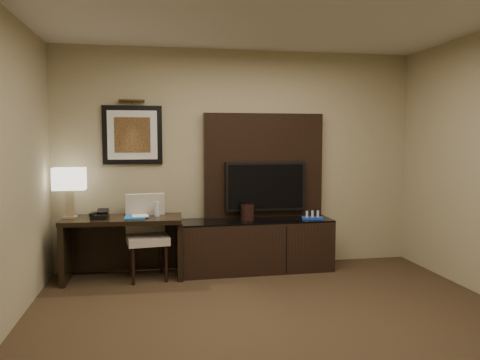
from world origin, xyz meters
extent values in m
cube|color=#352517|center=(0.00, 0.00, -0.01)|extent=(4.50, 5.00, 0.01)
cube|color=tan|center=(0.00, 2.50, 1.35)|extent=(4.50, 0.01, 2.70)
cube|color=black|center=(-1.41, 2.15, 0.36)|extent=(1.35, 0.63, 0.71)
cube|color=black|center=(0.17, 2.20, 0.31)|extent=(1.83, 0.54, 0.63)
cube|color=black|center=(0.30, 2.44, 1.27)|extent=(1.50, 0.12, 1.30)
cube|color=black|center=(0.30, 2.34, 1.02)|extent=(1.00, 0.08, 0.60)
cube|color=black|center=(-1.30, 2.48, 1.65)|extent=(0.70, 0.04, 0.70)
cylinder|color=#3C2C13|center=(-1.30, 2.44, 2.05)|extent=(0.04, 0.04, 0.30)
cube|color=#195AA5|center=(-1.27, 2.09, 0.72)|extent=(0.23, 0.31, 0.02)
imported|color=tan|center=(-1.31, 2.13, 0.83)|extent=(0.18, 0.05, 0.24)
cylinder|color=silver|center=(-1.03, 2.16, 0.80)|extent=(0.06, 0.06, 0.17)
cylinder|color=black|center=(0.05, 2.20, 0.72)|extent=(0.21, 0.21, 0.19)
camera|label=1|loc=(-1.03, -3.27, 1.60)|focal=35.00mm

